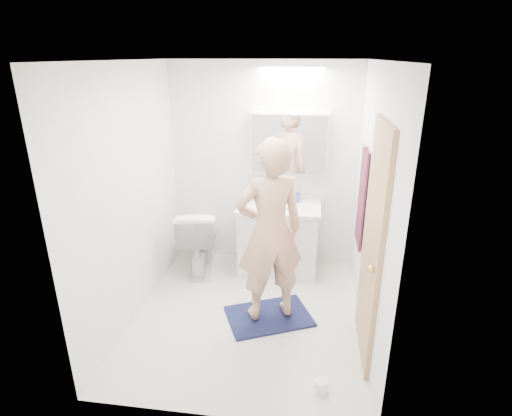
% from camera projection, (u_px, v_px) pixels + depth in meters
% --- Properties ---
extents(floor, '(2.50, 2.50, 0.00)m').
position_uv_depth(floor, '(248.00, 314.00, 4.08)').
color(floor, silver).
rests_on(floor, ground).
extents(ceiling, '(2.50, 2.50, 0.00)m').
position_uv_depth(ceiling, '(245.00, 60.00, 3.23)').
color(ceiling, white).
rests_on(ceiling, floor).
extents(wall_back, '(2.50, 0.00, 2.50)m').
position_uv_depth(wall_back, '(263.00, 167.00, 4.81)').
color(wall_back, white).
rests_on(wall_back, floor).
extents(wall_front, '(2.50, 0.00, 2.50)m').
position_uv_depth(wall_front, '(215.00, 270.00, 2.50)').
color(wall_front, white).
rests_on(wall_front, floor).
extents(wall_left, '(0.00, 2.50, 2.50)m').
position_uv_depth(wall_left, '(131.00, 196.00, 3.80)').
color(wall_left, white).
rests_on(wall_left, floor).
extents(wall_right, '(0.00, 2.50, 2.50)m').
position_uv_depth(wall_right, '(372.00, 208.00, 3.51)').
color(wall_right, white).
rests_on(wall_right, floor).
extents(vanity_cabinet, '(0.90, 0.55, 0.78)m').
position_uv_depth(vanity_cabinet, '(278.00, 240.00, 4.81)').
color(vanity_cabinet, silver).
rests_on(vanity_cabinet, floor).
extents(countertop, '(0.95, 0.58, 0.04)m').
position_uv_depth(countertop, '(279.00, 207.00, 4.66)').
color(countertop, white).
rests_on(countertop, vanity_cabinet).
extents(sink_basin, '(0.36, 0.36, 0.03)m').
position_uv_depth(sink_basin, '(279.00, 204.00, 4.68)').
color(sink_basin, silver).
rests_on(sink_basin, countertop).
extents(faucet, '(0.02, 0.02, 0.16)m').
position_uv_depth(faucet, '(281.00, 193.00, 4.83)').
color(faucet, silver).
rests_on(faucet, countertop).
extents(medicine_cabinet, '(0.88, 0.14, 0.70)m').
position_uv_depth(medicine_cabinet, '(289.00, 143.00, 4.60)').
color(medicine_cabinet, white).
rests_on(medicine_cabinet, wall_back).
extents(mirror_panel, '(0.84, 0.01, 0.66)m').
position_uv_depth(mirror_panel, '(289.00, 145.00, 4.53)').
color(mirror_panel, silver).
rests_on(mirror_panel, medicine_cabinet).
extents(toilet, '(0.57, 0.85, 0.80)m').
position_uv_depth(toilet, '(199.00, 238.00, 4.82)').
color(toilet, white).
rests_on(toilet, floor).
extents(bath_rug, '(0.95, 0.83, 0.02)m').
position_uv_depth(bath_rug, '(269.00, 316.00, 4.03)').
color(bath_rug, '#15133D').
rests_on(bath_rug, floor).
extents(person, '(0.76, 0.64, 1.75)m').
position_uv_depth(person, '(270.00, 232.00, 3.70)').
color(person, tan).
rests_on(person, bath_rug).
extents(door, '(0.04, 0.80, 2.00)m').
position_uv_depth(door, '(372.00, 246.00, 3.26)').
color(door, '#A97D54').
rests_on(door, wall_right).
extents(door_knob, '(0.06, 0.06, 0.06)m').
position_uv_depth(door_knob, '(371.00, 269.00, 3.01)').
color(door_knob, gold).
rests_on(door_knob, door).
extents(towel, '(0.02, 0.42, 1.00)m').
position_uv_depth(towel, '(362.00, 198.00, 4.06)').
color(towel, '#131B3B').
rests_on(towel, wall_right).
extents(towel_hook, '(0.07, 0.02, 0.02)m').
position_uv_depth(towel_hook, '(365.00, 146.00, 3.88)').
color(towel_hook, silver).
rests_on(towel_hook, wall_right).
extents(soap_bottle_a, '(0.12, 0.12, 0.23)m').
position_uv_depth(soap_bottle_a, '(256.00, 191.00, 4.79)').
color(soap_bottle_a, '#CABE83').
rests_on(soap_bottle_a, countertop).
extents(soap_bottle_b, '(0.09, 0.09, 0.18)m').
position_uv_depth(soap_bottle_b, '(261.00, 192.00, 4.82)').
color(soap_bottle_b, '#4F71AA').
rests_on(soap_bottle_b, countertop).
extents(toothbrush_cup, '(0.11, 0.11, 0.10)m').
position_uv_depth(toothbrush_cup, '(297.00, 198.00, 4.76)').
color(toothbrush_cup, '#4352CB').
rests_on(toothbrush_cup, countertop).
extents(toilet_paper_roll, '(0.11, 0.11, 0.10)m').
position_uv_depth(toilet_paper_roll, '(321.00, 386.00, 3.13)').
color(toilet_paper_roll, white).
rests_on(toilet_paper_roll, floor).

